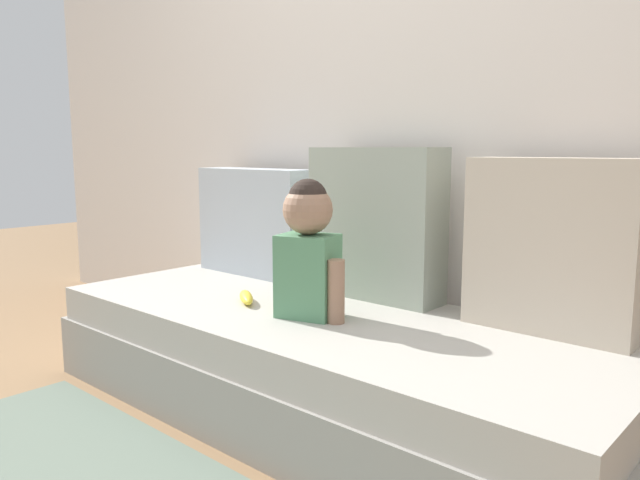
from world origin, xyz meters
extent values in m
plane|color=#93704C|center=(0.00, 0.00, 0.00)|extent=(12.00, 12.00, 0.00)
cube|color=silver|center=(0.00, 0.53, 1.27)|extent=(5.31, 0.10, 2.53)
cube|color=#9C978F|center=(0.00, 0.00, 0.12)|extent=(2.11, 0.81, 0.23)
cube|color=#B7B2A8|center=(0.00, 0.00, 0.29)|extent=(2.05, 0.78, 0.13)
cube|color=#B2BCC6|center=(-0.65, 0.30, 0.59)|extent=(0.59, 0.16, 0.46)
cube|color=#99A393|center=(0.00, 0.30, 0.64)|extent=(0.52, 0.16, 0.56)
cube|color=#C1B29E|center=(0.65, 0.30, 0.62)|extent=(0.50, 0.16, 0.52)
cube|color=#568E66|center=(-0.01, -0.06, 0.50)|extent=(0.22, 0.19, 0.27)
sphere|color=#9E755B|center=(-0.01, -0.06, 0.71)|extent=(0.16, 0.16, 0.16)
sphere|color=#2D231E|center=(-0.01, -0.06, 0.75)|extent=(0.13, 0.13, 0.13)
cylinder|color=#9E755B|center=(-0.13, -0.06, 0.46)|extent=(0.06, 0.06, 0.20)
cylinder|color=#9E755B|center=(0.11, -0.06, 0.46)|extent=(0.06, 0.06, 0.20)
ellipsoid|color=yellow|center=(-0.29, -0.07, 0.38)|extent=(0.16, 0.13, 0.04)
camera|label=1|loc=(1.33, -1.50, 0.91)|focal=34.25mm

